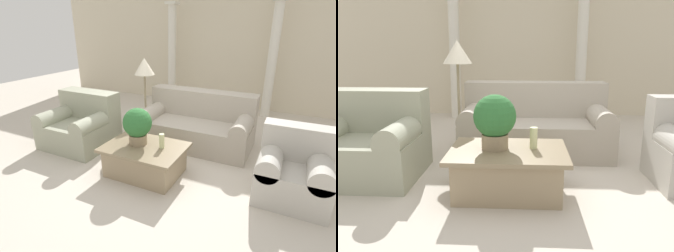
% 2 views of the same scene
% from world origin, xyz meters
% --- Properties ---
extents(ground_plane, '(16.00, 16.00, 0.00)m').
position_xyz_m(ground_plane, '(0.00, 0.00, 0.00)').
color(ground_plane, beige).
extents(wall_back, '(10.00, 0.06, 3.20)m').
position_xyz_m(wall_back, '(0.00, 3.39, 1.60)').
color(wall_back, beige).
rests_on(wall_back, ground_plane).
extents(sofa_long, '(1.91, 0.99, 0.91)m').
position_xyz_m(sofa_long, '(0.18, 0.81, 0.36)').
color(sofa_long, '#ADA393').
rests_on(sofa_long, ground_plane).
extents(loveseat, '(1.11, 0.99, 0.91)m').
position_xyz_m(loveseat, '(-1.64, -0.13, 0.38)').
color(loveseat, '#A0A28A').
rests_on(loveseat, ground_plane).
extents(coffee_table, '(1.11, 0.81, 0.43)m').
position_xyz_m(coffee_table, '(-0.12, -0.51, 0.22)').
color(coffee_table, '#998466').
rests_on(coffee_table, ground_plane).
extents(potted_plant, '(0.41, 0.41, 0.52)m').
position_xyz_m(potted_plant, '(-0.24, -0.48, 0.72)').
color(potted_plant, '#937F60').
rests_on(potted_plant, coffee_table).
extents(pillar_candle, '(0.07, 0.07, 0.21)m').
position_xyz_m(pillar_candle, '(0.13, -0.46, 0.53)').
color(pillar_candle, beige).
rests_on(pillar_candle, coffee_table).
extents(floor_lamp, '(0.37, 0.37, 1.47)m').
position_xyz_m(floor_lamp, '(-0.82, 0.71, 1.24)').
color(floor_lamp, gray).
rests_on(floor_lamp, ground_plane).
extents(column_left, '(0.28, 0.28, 2.52)m').
position_xyz_m(column_left, '(-1.33, 2.93, 1.29)').
color(column_left, silver).
rests_on(column_left, ground_plane).
extents(column_right, '(0.28, 0.28, 2.52)m').
position_xyz_m(column_right, '(1.10, 2.93, 1.29)').
color(column_right, silver).
rests_on(column_right, ground_plane).
extents(armchair, '(0.82, 0.77, 0.88)m').
position_xyz_m(armchair, '(1.78, -0.18, 0.37)').
color(armchair, '#B7B2A8').
rests_on(armchair, ground_plane).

